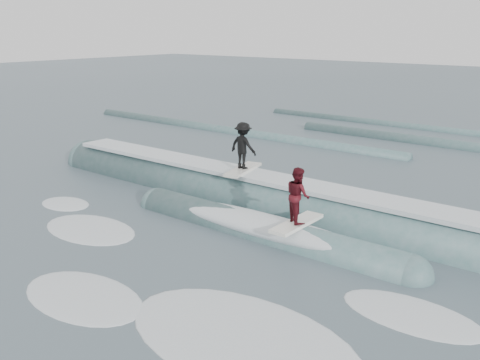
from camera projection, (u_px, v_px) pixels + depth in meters
The scene contains 6 objects.
ground at pixel (164, 244), 15.20m from camera, with size 160.00×160.00×0.00m, color #3A4E55.
breaking_wave at pixel (259, 208), 18.02m from camera, with size 20.84×3.80×2.04m.
surfer_black at pixel (243, 148), 18.45m from camera, with size 1.06×2.07×1.72m.
surfer_red at pixel (298, 199), 14.77m from camera, with size 0.97×2.00×1.67m.
whitewater at pixel (200, 298), 12.15m from camera, with size 14.59×5.79×0.10m.
far_swells at pixel (385, 140), 29.15m from camera, with size 36.03×8.65×0.80m.
Camera 1 is at (10.45, -9.72, 5.94)m, focal length 40.00 mm.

